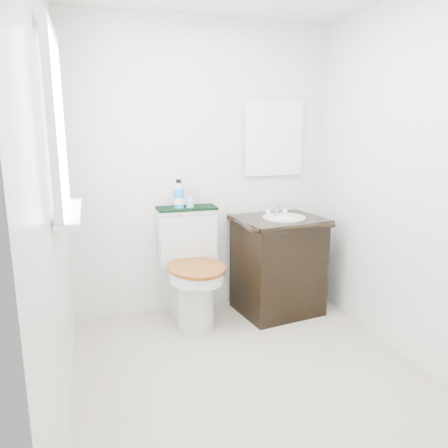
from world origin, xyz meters
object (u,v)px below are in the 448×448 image
vanity (278,263)px  trash_bin (256,288)px  toilet (191,274)px  mouthwash_bottle (179,195)px  cup (190,202)px

vanity → trash_bin: (-0.12, 0.20, -0.28)m
toilet → trash_bin: 0.68m
vanity → mouthwash_bottle: size_ratio=4.00×
trash_bin → toilet: bearing=-167.6°
trash_bin → mouthwash_bottle: 1.11m
toilet → mouthwash_bottle: 0.65m
cup → vanity: bearing=-13.4°
trash_bin → mouthwash_bottle: bearing=-178.1°
vanity → trash_bin: size_ratio=3.16×
vanity → mouthwash_bottle: mouthwash_bottle is taller
trash_bin → mouthwash_bottle: mouthwash_bottle is taller
toilet → vanity: vanity is taller
toilet → mouthwash_bottle: (-0.06, 0.11, 0.63)m
vanity → mouthwash_bottle: 1.01m
toilet → cup: 0.58m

